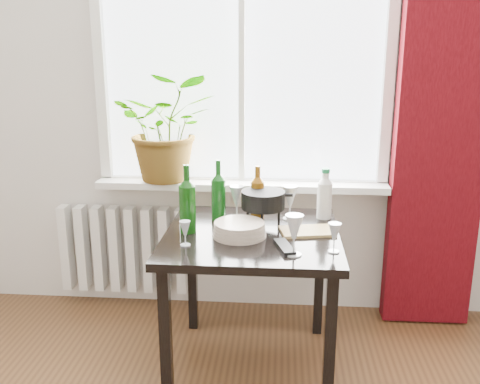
# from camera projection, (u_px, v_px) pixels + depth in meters

# --- Properties ---
(window) EXTENTS (1.72, 0.08, 1.62)m
(window) POSITION_uv_depth(u_px,v_px,m) (242.00, 50.00, 3.04)
(window) COLOR white
(window) RESTS_ON ground
(windowsill) EXTENTS (1.72, 0.20, 0.04)m
(windowsill) POSITION_uv_depth(u_px,v_px,m) (241.00, 185.00, 3.18)
(windowsill) COLOR silver
(windowsill) RESTS_ON ground
(curtain) EXTENTS (0.50, 0.12, 2.56)m
(curtain) POSITION_uv_depth(u_px,v_px,m) (443.00, 107.00, 2.94)
(curtain) COLOR #39050A
(curtain) RESTS_ON ground
(radiator) EXTENTS (0.80, 0.10, 0.55)m
(radiator) POSITION_uv_depth(u_px,v_px,m) (124.00, 249.00, 3.39)
(radiator) COLOR silver
(radiator) RESTS_ON ground
(table) EXTENTS (0.85, 0.85, 0.74)m
(table) POSITION_uv_depth(u_px,v_px,m) (252.00, 250.00, 2.65)
(table) COLOR black
(table) RESTS_ON ground
(potted_plant) EXTENTS (0.62, 0.55, 0.63)m
(potted_plant) POSITION_uv_depth(u_px,v_px,m) (168.00, 127.00, 3.13)
(potted_plant) COLOR #1C6C1E
(potted_plant) RESTS_ON windowsill
(wine_bottle_left) EXTENTS (0.09, 0.09, 0.34)m
(wine_bottle_left) POSITION_uv_depth(u_px,v_px,m) (187.00, 198.00, 2.59)
(wine_bottle_left) COLOR #0C3A0B
(wine_bottle_left) RESTS_ON table
(wine_bottle_right) EXTENTS (0.10, 0.10, 0.32)m
(wine_bottle_right) POSITION_uv_depth(u_px,v_px,m) (218.00, 190.00, 2.78)
(wine_bottle_right) COLOR #0B3D0F
(wine_bottle_right) RESTS_ON table
(bottle_amber) EXTENTS (0.09, 0.09, 0.29)m
(bottle_amber) POSITION_uv_depth(u_px,v_px,m) (257.00, 192.00, 2.79)
(bottle_amber) COLOR brown
(bottle_amber) RESTS_ON table
(cleaning_bottle) EXTENTS (0.09, 0.09, 0.27)m
(cleaning_bottle) POSITION_uv_depth(u_px,v_px,m) (325.00, 193.00, 2.81)
(cleaning_bottle) COLOR silver
(cleaning_bottle) RESTS_ON table
(wineglass_front_right) EXTENTS (0.10, 0.10, 0.19)m
(wineglass_front_right) POSITION_uv_depth(u_px,v_px,m) (294.00, 235.00, 2.32)
(wineglass_front_right) COLOR white
(wineglass_front_right) RESTS_ON table
(wineglass_far_right) EXTENTS (0.07, 0.07, 0.14)m
(wineglass_far_right) POSITION_uv_depth(u_px,v_px,m) (334.00, 237.00, 2.36)
(wineglass_far_right) COLOR silver
(wineglass_far_right) RESTS_ON table
(wineglass_back_center) EXTENTS (0.10, 0.10, 0.19)m
(wineglass_back_center) POSITION_uv_depth(u_px,v_px,m) (290.00, 202.00, 2.80)
(wineglass_back_center) COLOR silver
(wineglass_back_center) RESTS_ON table
(wineglass_back_left) EXTENTS (0.09, 0.09, 0.18)m
(wineglass_back_left) POSITION_uv_depth(u_px,v_px,m) (237.00, 202.00, 2.83)
(wineglass_back_left) COLOR #B0B6BE
(wineglass_back_left) RESTS_ON table
(wineglass_front_left) EXTENTS (0.05, 0.05, 0.12)m
(wineglass_front_left) POSITION_uv_depth(u_px,v_px,m) (185.00, 233.00, 2.43)
(wineglass_front_left) COLOR #AFB8BD
(wineglass_front_left) RESTS_ON table
(plate_stack) EXTENTS (0.28, 0.28, 0.07)m
(plate_stack) POSITION_uv_depth(u_px,v_px,m) (239.00, 229.00, 2.56)
(plate_stack) COLOR #BFAF9E
(plate_stack) RESTS_ON table
(fondue_pot) EXTENTS (0.27, 0.24, 0.17)m
(fondue_pot) POSITION_uv_depth(u_px,v_px,m) (263.00, 207.00, 2.73)
(fondue_pot) COLOR black
(fondue_pot) RESTS_ON table
(tv_remote) EXTENTS (0.10, 0.19, 0.02)m
(tv_remote) POSITION_uv_depth(u_px,v_px,m) (284.00, 247.00, 2.41)
(tv_remote) COLOR black
(tv_remote) RESTS_ON table
(cutting_board) EXTENTS (0.28, 0.21, 0.01)m
(cutting_board) POSITION_uv_depth(u_px,v_px,m) (307.00, 231.00, 2.62)
(cutting_board) COLOR #A4854A
(cutting_board) RESTS_ON table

